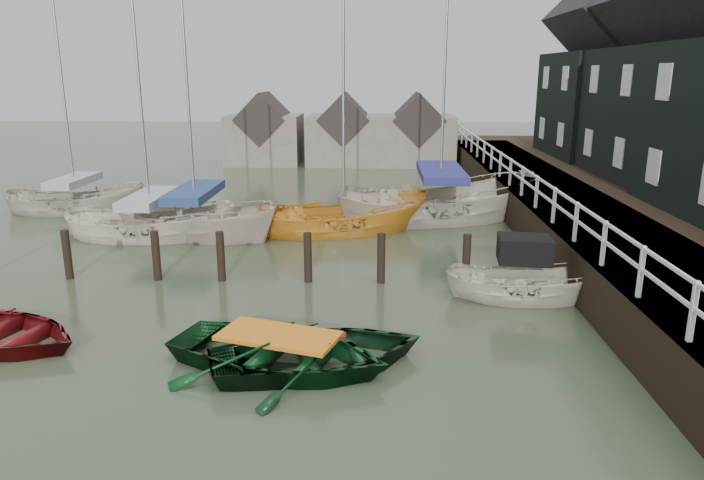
{
  "coord_description": "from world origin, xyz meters",
  "views": [
    {
      "loc": [
        3.08,
        -13.32,
        5.6
      ],
      "look_at": [
        2.44,
        2.28,
        1.4
      ],
      "focal_mm": 32.0,
      "sensor_mm": 36.0,
      "label": 1
    }
  ],
  "objects_px": {
    "rowboat_dkgreen": "(321,367)",
    "sailboat_a": "(152,236)",
    "sailboat_e": "(77,210)",
    "sailboat_b": "(197,233)",
    "sailboat_c": "(344,231)",
    "motorboat": "(523,295)",
    "sailboat_d": "(439,218)",
    "rowboat_green": "(280,367)"
  },
  "relations": [
    {
      "from": "sailboat_a",
      "to": "sailboat_b",
      "type": "bearing_deg",
      "value": -74.79
    },
    {
      "from": "sailboat_c",
      "to": "sailboat_e",
      "type": "relative_size",
      "value": 1.15
    },
    {
      "from": "rowboat_green",
      "to": "sailboat_a",
      "type": "relative_size",
      "value": 0.42
    },
    {
      "from": "motorboat",
      "to": "sailboat_d",
      "type": "height_order",
      "value": "sailboat_d"
    },
    {
      "from": "rowboat_green",
      "to": "sailboat_c",
      "type": "relative_size",
      "value": 0.4
    },
    {
      "from": "motorboat",
      "to": "sailboat_e",
      "type": "xyz_separation_m",
      "value": [
        -16.13,
        9.67,
        -0.05
      ]
    },
    {
      "from": "rowboat_dkgreen",
      "to": "motorboat",
      "type": "xyz_separation_m",
      "value": [
        4.8,
        3.99,
        0.11
      ]
    },
    {
      "from": "rowboat_green",
      "to": "motorboat",
      "type": "bearing_deg",
      "value": -36.79
    },
    {
      "from": "rowboat_dkgreen",
      "to": "sailboat_e",
      "type": "xyz_separation_m",
      "value": [
        -11.33,
        13.66,
        0.07
      ]
    },
    {
      "from": "motorboat",
      "to": "sailboat_c",
      "type": "distance_m",
      "value": 8.44
    },
    {
      "from": "sailboat_c",
      "to": "sailboat_a",
      "type": "bearing_deg",
      "value": 82.36
    },
    {
      "from": "sailboat_d",
      "to": "rowboat_dkgreen",
      "type": "bearing_deg",
      "value": 148.99
    },
    {
      "from": "sailboat_b",
      "to": "motorboat",
      "type": "bearing_deg",
      "value": -99.99
    },
    {
      "from": "sailboat_c",
      "to": "sailboat_d",
      "type": "distance_m",
      "value": 4.18
    },
    {
      "from": "rowboat_dkgreen",
      "to": "sailboat_b",
      "type": "xyz_separation_m",
      "value": [
        -5.33,
        10.15,
        0.06
      ]
    },
    {
      "from": "sailboat_a",
      "to": "sailboat_e",
      "type": "distance_m",
      "value": 6.04
    },
    {
      "from": "rowboat_green",
      "to": "rowboat_dkgreen",
      "type": "distance_m",
      "value": 0.8
    },
    {
      "from": "motorboat",
      "to": "sailboat_d",
      "type": "relative_size",
      "value": 0.33
    },
    {
      "from": "rowboat_green",
      "to": "sailboat_a",
      "type": "distance_m",
      "value": 11.41
    },
    {
      "from": "rowboat_green",
      "to": "sailboat_d",
      "type": "bearing_deg",
      "value": -0.95
    },
    {
      "from": "sailboat_a",
      "to": "sailboat_c",
      "type": "distance_m",
      "value": 6.76
    },
    {
      "from": "rowboat_dkgreen",
      "to": "motorboat",
      "type": "relative_size",
      "value": 1.04
    },
    {
      "from": "sailboat_a",
      "to": "sailboat_c",
      "type": "relative_size",
      "value": 0.95
    },
    {
      "from": "sailboat_c",
      "to": "sailboat_e",
      "type": "height_order",
      "value": "sailboat_c"
    },
    {
      "from": "rowboat_green",
      "to": "sailboat_e",
      "type": "bearing_deg",
      "value": 55.07
    },
    {
      "from": "rowboat_dkgreen",
      "to": "sailboat_d",
      "type": "xyz_separation_m",
      "value": [
        3.52,
        12.91,
        0.06
      ]
    },
    {
      "from": "sailboat_a",
      "to": "motorboat",
      "type": "bearing_deg",
      "value": -118.54
    },
    {
      "from": "sailboat_b",
      "to": "sailboat_d",
      "type": "bearing_deg",
      "value": -51.38
    },
    {
      "from": "sailboat_e",
      "to": "rowboat_dkgreen",
      "type": "bearing_deg",
      "value": -148.9
    },
    {
      "from": "motorboat",
      "to": "sailboat_a",
      "type": "relative_size",
      "value": 0.38
    },
    {
      "from": "sailboat_a",
      "to": "sailboat_d",
      "type": "relative_size",
      "value": 0.86
    },
    {
      "from": "sailboat_a",
      "to": "sailboat_d",
      "type": "bearing_deg",
      "value": -74.99
    },
    {
      "from": "sailboat_a",
      "to": "sailboat_e",
      "type": "bearing_deg",
      "value": 46.57
    },
    {
      "from": "rowboat_dkgreen",
      "to": "sailboat_a",
      "type": "xyz_separation_m",
      "value": [
        -6.78,
        9.69,
        0.06
      ]
    },
    {
      "from": "motorboat",
      "to": "sailboat_e",
      "type": "height_order",
      "value": "sailboat_e"
    },
    {
      "from": "sailboat_e",
      "to": "motorboat",
      "type": "bearing_deg",
      "value": -129.51
    },
    {
      "from": "sailboat_b",
      "to": "sailboat_c",
      "type": "xyz_separation_m",
      "value": [
        5.21,
        0.7,
        -0.05
      ]
    },
    {
      "from": "rowboat_dkgreen",
      "to": "motorboat",
      "type": "height_order",
      "value": "motorboat"
    },
    {
      "from": "sailboat_a",
      "to": "sailboat_e",
      "type": "height_order",
      "value": "sailboat_a"
    },
    {
      "from": "sailboat_a",
      "to": "sailboat_d",
      "type": "xyz_separation_m",
      "value": [
        10.3,
        3.21,
        -0.01
      ]
    },
    {
      "from": "rowboat_green",
      "to": "rowboat_dkgreen",
      "type": "bearing_deg",
      "value": -70.24
    },
    {
      "from": "motorboat",
      "to": "sailboat_c",
      "type": "relative_size",
      "value": 0.36
    }
  ]
}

